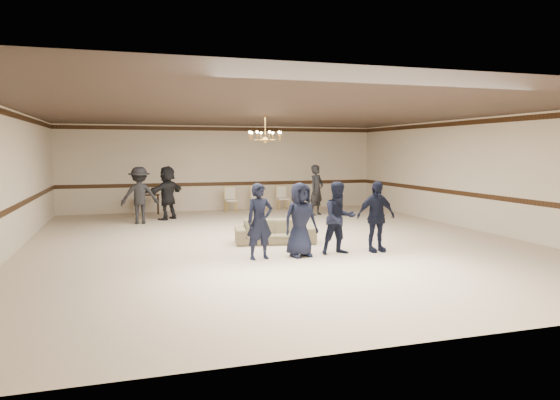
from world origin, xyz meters
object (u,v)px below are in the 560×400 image
Objects in this scene: chandelier at (265,128)px; adult_mid at (167,193)px; boy_c at (339,218)px; adult_right at (317,190)px; adult_left at (140,195)px; banquet_chair_mid at (257,199)px; boy_a at (260,221)px; boy_d at (376,216)px; banquet_chair_left at (231,200)px; boy_b at (300,220)px; banquet_chair_right at (283,198)px; console_table at (147,204)px; settee at (275,232)px.

chandelier is 0.53× the size of adult_mid.
boy_c is 0.90× the size of adult_right.
adult_left is 1.95× the size of banquet_chair_mid.
boy_a is 2.70m from boy_d.
adult_left is at bearing -157.67° from banquet_chair_mid.
banquet_chair_mid is (1.00, 0.00, 0.00)m from banquet_chair_left.
adult_right is at bearing 55.54° from boy_b.
banquet_chair_left and banquet_chair_mid have the same top height.
adult_left reaches higher than banquet_chair_right.
boy_c is 9.16m from console_table.
adult_right is 1.95× the size of banquet_chair_mid.
adult_right reaches higher than boy_d.
banquet_chair_left is at bearing -8.55° from console_table.
boy_c reaches higher than settee.
console_table is at bearing 121.71° from settee.
banquet_chair_left is 1.00m from banquet_chair_mid.
boy_d reaches higher than settee.
console_table is at bearing 98.45° from boy_b.
chandelier is 6.63m from console_table.
chandelier is at bearing 78.98° from boy_b.
adult_mid reaches higher than boy_d.
chandelier is at bearing 64.42° from boy_a.
chandelier reaches higher than boy_b.
banquet_chair_right reaches higher than console_table.
adult_mid is at bearing -167.17° from banquet_chair_right.
adult_mid is at bearing -73.37° from console_table.
boy_d is 8.32m from banquet_chair_left.
adult_mid is 1.95× the size of banquet_chair_mid.
banquet_chair_left is (2.39, 1.35, -0.43)m from adult_mid.
boy_d is 0.90× the size of adult_left.
boy_a is at bearing 58.69° from adult_mid.
boy_a is 7.41m from adult_right.
banquet_chair_right is (2.21, 6.48, 0.17)m from settee.
banquet_chair_right is at bearing 79.19° from boy_c.
adult_mid reaches higher than boy_b.
adult_mid is 1.95× the size of banquet_chair_right.
boy_b is 7.00m from adult_right.
adult_left is (-3.16, 6.09, 0.09)m from boy_b.
chandelier reaches higher than boy_a.
adult_left is 3.90m from banquet_chair_left.
boy_a is 1.00× the size of boy_c.
boy_c is (0.90, -0.00, 0.00)m from boy_b.
boy_a is at bearing 177.81° from boy_c.
banquet_chair_left is (-1.67, 8.14, -0.34)m from boy_d.
adult_right is (1.94, 6.39, 0.09)m from boy_c.
boy_c is 1.00× the size of boy_d.
banquet_chair_mid is at bearing 86.16° from boy_c.
banquet_chair_left is 2.00m from banquet_chair_right.
banquet_chair_mid is at bearing 175.77° from banquet_chair_right.
adult_right is at bearing 132.89° from adult_mid.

